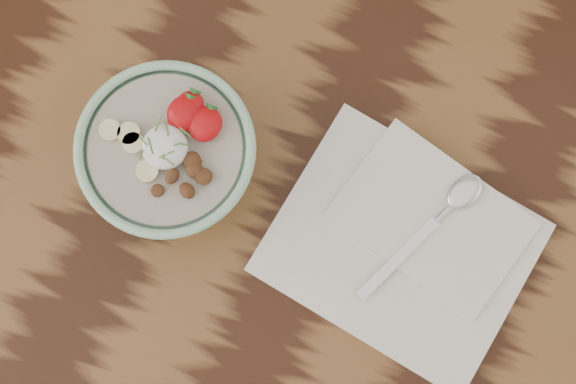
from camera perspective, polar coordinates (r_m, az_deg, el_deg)
The scene contains 4 objects.
table at distance 99.57cm, azimuth 0.95°, elevation -3.62°, with size 160.00×90.00×75.00cm.
breakfast_bowl at distance 86.15cm, azimuth -8.34°, elevation 2.57°, with size 18.67×18.67×12.27cm.
napkin at distance 90.50cm, azimuth 8.46°, elevation -3.51°, with size 30.45×26.41×1.68cm.
spoon at distance 90.30cm, azimuth 11.33°, elevation -1.16°, with size 9.56×18.23×0.99cm.
Camera 1 is at (1.99, -9.30, 164.82)cm, focal length 50.00 mm.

